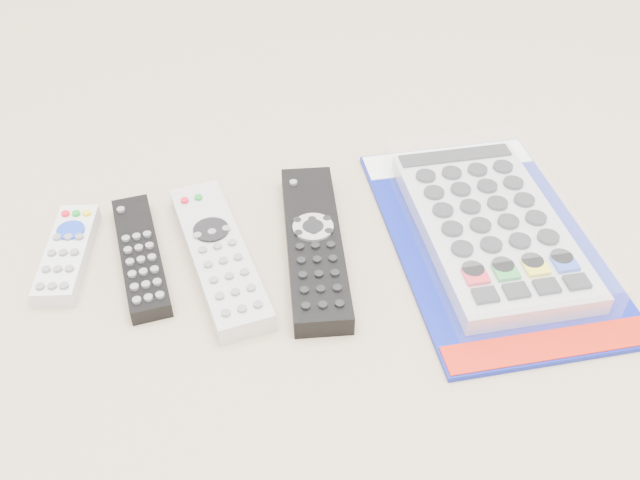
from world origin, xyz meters
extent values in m
plane|color=tan|center=(0.00, 0.00, 0.00)|extent=(5.00, 5.00, 0.00)
cube|color=silver|center=(-0.24, 0.04, 0.01)|extent=(0.07, 0.14, 0.02)
cylinder|color=#1838B4|center=(-0.23, 0.06, 0.02)|extent=(0.04, 0.04, 0.00)
cube|color=black|center=(-0.16, 0.02, 0.01)|extent=(0.05, 0.18, 0.02)
cube|color=silver|center=(-0.08, 0.00, 0.01)|extent=(0.08, 0.23, 0.02)
cylinder|color=black|center=(-0.09, 0.02, 0.02)|extent=(0.04, 0.04, 0.00)
cube|color=black|center=(0.02, -0.01, 0.01)|extent=(0.09, 0.25, 0.02)
cylinder|color=silver|center=(0.02, 0.00, 0.02)|extent=(0.05, 0.05, 0.00)
cube|color=navy|center=(0.21, -0.04, 0.00)|extent=(0.23, 0.36, 0.01)
cube|color=silver|center=(0.21, 0.10, 0.01)|extent=(0.21, 0.06, 0.00)
cube|color=#B81B0D|center=(0.20, -0.20, 0.01)|extent=(0.21, 0.04, 0.00)
cube|color=silver|center=(0.21, -0.04, 0.02)|extent=(0.16, 0.27, 0.02)
cube|color=white|center=(0.21, -0.04, 0.03)|extent=(0.18, 0.29, 0.04)
camera|label=1|loc=(-0.11, -0.56, 0.53)|focal=40.00mm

